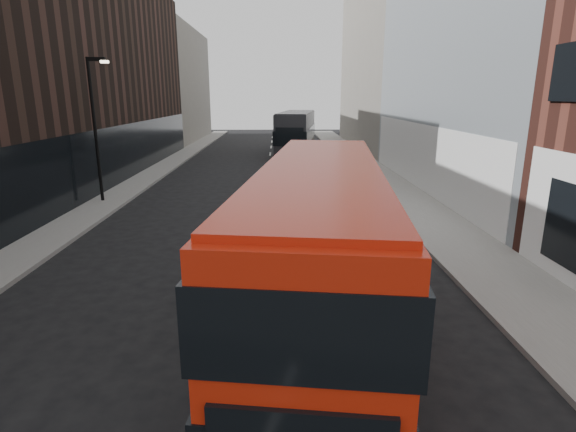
{
  "coord_description": "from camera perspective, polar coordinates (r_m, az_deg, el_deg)",
  "views": [
    {
      "loc": [
        0.79,
        -4.77,
        5.36
      ],
      "look_at": [
        1.02,
        5.88,
        2.5
      ],
      "focal_mm": 28.0,
      "sensor_mm": 36.0,
      "label": 1
    }
  ],
  "objects": [
    {
      "name": "sidewalk_left",
      "position": [
        31.49,
        -17.46,
        4.67
      ],
      "size": [
        2.0,
        80.0,
        0.15
      ],
      "primitive_type": "cube",
      "color": "slate",
      "rests_on": "ground"
    },
    {
      "name": "car_b",
      "position": [
        26.2,
        2.85,
        4.77
      ],
      "size": [
        1.66,
        4.34,
        1.41
      ],
      "primitive_type": "imported",
      "rotation": [
        0.0,
        0.0,
        0.04
      ],
      "color": "gray",
      "rests_on": "ground"
    },
    {
      "name": "sidewalk_right",
      "position": [
        30.97,
        11.36,
        4.9
      ],
      "size": [
        3.0,
        80.0,
        0.15
      ],
      "primitive_type": "cube",
      "color": "slate",
      "rests_on": "ground"
    },
    {
      "name": "building_victorian",
      "position": [
        50.09,
        11.68,
        19.65
      ],
      "size": [
        6.5,
        24.0,
        21.0
      ],
      "color": "slate",
      "rests_on": "ground"
    },
    {
      "name": "grey_bus",
      "position": [
        43.58,
        1.08,
        10.72
      ],
      "size": [
        4.43,
        12.34,
        3.91
      ],
      "rotation": [
        0.0,
        0.0,
        -0.13
      ],
      "color": "black",
      "rests_on": "ground"
    },
    {
      "name": "building_left_far",
      "position": [
        58.1,
        -13.96,
        15.72
      ],
      "size": [
        5.0,
        20.0,
        13.0
      ],
      "primitive_type": "cube",
      "color": "slate",
      "rests_on": "ground"
    },
    {
      "name": "building_modern_block",
      "position": [
        28.26,
        22.95,
        23.17
      ],
      "size": [
        5.03,
        22.0,
        20.0
      ],
      "color": "#9FA4AA",
      "rests_on": "ground"
    },
    {
      "name": "building_left_mid",
      "position": [
        36.92,
        -21.6,
        16.57
      ],
      "size": [
        5.0,
        24.0,
        14.0
      ],
      "primitive_type": "cube",
      "color": "black",
      "rests_on": "ground"
    },
    {
      "name": "car_a",
      "position": [
        17.48,
        3.79,
        -0.62
      ],
      "size": [
        1.69,
        3.9,
        1.31
      ],
      "primitive_type": "imported",
      "rotation": [
        0.0,
        0.0,
        0.04
      ],
      "color": "black",
      "rests_on": "ground"
    },
    {
      "name": "car_c",
      "position": [
        29.33,
        5.34,
        5.9
      ],
      "size": [
        2.13,
        5.14,
        1.49
      ],
      "primitive_type": "imported",
      "rotation": [
        0.0,
        0.0,
        -0.01
      ],
      "color": "black",
      "rests_on": "ground"
    },
    {
      "name": "street_lamp",
      "position": [
        24.52,
        -23.23,
        11.08
      ],
      "size": [
        1.06,
        0.22,
        7.0
      ],
      "color": "black",
      "rests_on": "sidewalk_left"
    },
    {
      "name": "red_bus",
      "position": [
        9.3,
        4.08,
        -4.46
      ],
      "size": [
        3.65,
        10.27,
        4.08
      ],
      "rotation": [
        0.0,
        0.0,
        -0.13
      ],
      "color": "#B31D0B",
      "rests_on": "ground"
    }
  ]
}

